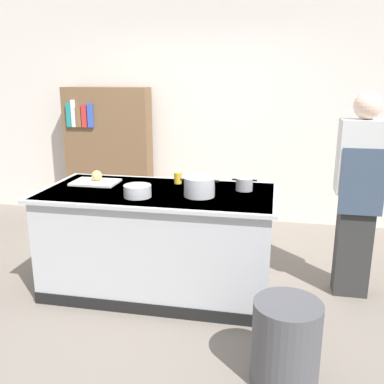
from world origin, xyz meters
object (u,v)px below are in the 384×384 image
at_px(sauce_pan, 244,184).
at_px(mixing_bowl, 138,191).
at_px(stock_pot, 199,187).
at_px(bookshelf, 109,154).
at_px(person_chef, 359,192).
at_px(juice_cup, 178,178).
at_px(onion, 97,176).
at_px(trash_bin, 286,343).

relative_size(sauce_pan, mixing_bowl, 0.94).
xyz_separation_m(stock_pot, mixing_bowl, (-0.48, -0.12, -0.03)).
bearing_deg(bookshelf, person_chef, -28.95).
xyz_separation_m(sauce_pan, mixing_bowl, (-0.82, -0.36, -0.00)).
height_order(juice_cup, bookshelf, bookshelf).
relative_size(juice_cup, bookshelf, 0.06).
bearing_deg(sauce_pan, mixing_bowl, -155.97).
distance_m(onion, bookshelf, 1.73).
distance_m(sauce_pan, mixing_bowl, 0.90).
xyz_separation_m(juice_cup, bookshelf, (-1.27, 1.52, -0.10)).
relative_size(mixing_bowl, person_chef, 0.13).
relative_size(sauce_pan, person_chef, 0.12).
height_order(sauce_pan, juice_cup, sauce_pan).
bearing_deg(sauce_pan, person_chef, 5.59).
height_order(stock_pot, mixing_bowl, stock_pot).
distance_m(onion, sauce_pan, 1.32).
distance_m(stock_pot, person_chef, 1.32).
distance_m(stock_pot, bookshelf, 2.44).
relative_size(stock_pot, mixing_bowl, 1.42).
distance_m(mixing_bowl, person_chef, 1.81).
xyz_separation_m(sauce_pan, bookshelf, (-1.87, 1.64, -0.10)).
bearing_deg(onion, mixing_bowl, -36.07).
bearing_deg(person_chef, mixing_bowl, 120.34).
height_order(sauce_pan, trash_bin, sauce_pan).
bearing_deg(bookshelf, mixing_bowl, -62.31).
bearing_deg(sauce_pan, juice_cup, 168.46).
distance_m(stock_pot, trash_bin, 1.35).
bearing_deg(person_chef, bookshelf, 76.79).
distance_m(juice_cup, trash_bin, 1.75).
xyz_separation_m(mixing_bowl, juice_cup, (0.22, 0.49, 0.00)).
height_order(onion, mixing_bowl, onion).
xyz_separation_m(stock_pot, trash_bin, (0.70, -0.91, -0.71)).
relative_size(mixing_bowl, trash_bin, 0.41).
xyz_separation_m(onion, mixing_bowl, (0.50, -0.37, -0.02)).
relative_size(sauce_pan, juice_cup, 2.08).
relative_size(stock_pot, trash_bin, 0.58).
xyz_separation_m(onion, person_chef, (2.25, 0.09, -0.05)).
height_order(mixing_bowl, person_chef, person_chef).
relative_size(juice_cup, person_chef, 0.06).
bearing_deg(onion, stock_pot, -14.34).
relative_size(person_chef, bookshelf, 1.01).
relative_size(mixing_bowl, juice_cup, 2.20).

